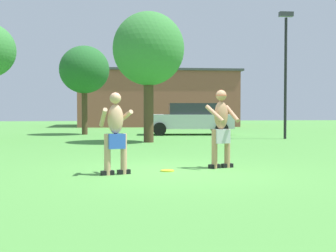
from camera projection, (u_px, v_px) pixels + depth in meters
ground_plane at (174, 172)px, 9.90m from camera, size 80.00×80.00×0.00m
player_with_cap at (221, 125)px, 10.53m from camera, size 0.72×0.68×1.75m
player_in_blue at (115, 132)px, 9.48m from camera, size 0.69×0.66×1.65m
frisbee at (167, 171)px, 10.02m from camera, size 0.29×0.29×0.03m
car_silver_near_post at (190, 118)px, 23.83m from camera, size 4.44×2.32×1.58m
lamp_post at (286, 61)px, 20.47m from camera, size 0.60×0.24×5.47m
outbuilding_behind_lot at (156, 98)px, 35.95m from camera, size 11.89×6.32×4.14m
tree_left_field at (149, 50)px, 18.38m from camera, size 2.77×2.77×5.07m
tree_right_field at (84, 70)px, 23.82m from camera, size 2.50×2.50×4.47m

